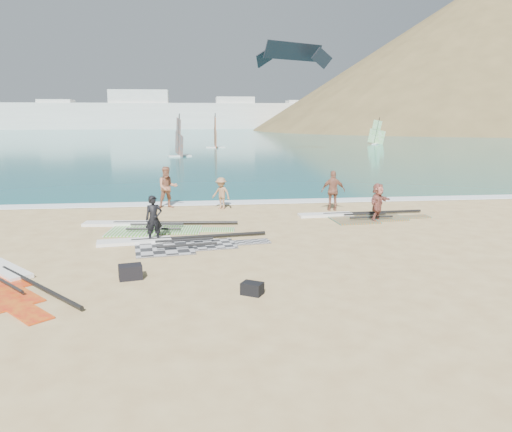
{
  "coord_description": "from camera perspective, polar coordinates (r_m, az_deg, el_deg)",
  "views": [
    {
      "loc": [
        -3.05,
        -12.88,
        4.46
      ],
      "look_at": [
        -0.99,
        4.0,
        1.0
      ],
      "focal_mm": 35.0,
      "sensor_mm": 36.0,
      "label": 1
    }
  ],
  "objects": [
    {
      "name": "windsurfer_right",
      "position": [
        79.1,
        13.62,
        8.84
      ],
      "size": [
        2.19,
        2.17,
        4.12
      ],
      "rotation": [
        0.0,
        0.0,
        0.9
      ],
      "color": "white",
      "rests_on": "ground"
    },
    {
      "name": "ground",
      "position": [
        13.97,
        6.08,
        -7.19
      ],
      "size": [
        300.0,
        300.0,
        0.0
      ],
      "primitive_type": "plane",
      "color": "tan",
      "rests_on": "ground"
    },
    {
      "name": "beachgoer_back",
      "position": [
        23.78,
        8.81,
        2.87
      ],
      "size": [
        1.15,
        0.56,
        1.9
      ],
      "primitive_type": "imported",
      "rotation": [
        0.0,
        0.0,
        3.05
      ],
      "color": "#965C44",
      "rests_on": "ground"
    },
    {
      "name": "kitesurf_kite",
      "position": [
        59.09,
        4.3,
        18.06
      ],
      "size": [
        8.2,
        4.67,
        2.81
      ],
      "rotation": [
        0.0,
        0.0,
        0.48
      ],
      "color": "black",
      "rests_on": "ground"
    },
    {
      "name": "rig_orange",
      "position": [
        22.45,
        11.14,
        -0.04
      ],
      "size": [
        5.81,
        2.33,
        0.2
      ],
      "rotation": [
        0.0,
        0.0,
        0.06
      ],
      "color": "#E24900",
      "rests_on": "ground"
    },
    {
      "name": "rig_red",
      "position": [
        15.05,
        -26.87,
        -6.82
      ],
      "size": [
        4.34,
        5.19,
        0.2
      ],
      "rotation": [
        0.0,
        0.0,
        -0.87
      ],
      "color": "red",
      "rests_on": "ground"
    },
    {
      "name": "surf_line",
      "position": [
        25.75,
        -0.04,
        1.53
      ],
      "size": [
        300.0,
        1.2,
        0.04
      ],
      "primitive_type": "cube",
      "color": "white",
      "rests_on": "ground"
    },
    {
      "name": "beachgoer_left",
      "position": [
        24.57,
        -10.08,
        3.25
      ],
      "size": [
        1.13,
        0.97,
        2.02
      ],
      "primitive_type": "imported",
      "rotation": [
        0.0,
        0.0,
        0.23
      ],
      "color": "#A56A4E",
      "rests_on": "ground"
    },
    {
      "name": "gear_bag_far",
      "position": [
        12.71,
        -0.44,
        -8.29
      ],
      "size": [
        0.63,
        0.58,
        0.31
      ],
      "primitive_type": "cube",
      "rotation": [
        0.0,
        0.0,
        -0.55
      ],
      "color": "black",
      "rests_on": "ground"
    },
    {
      "name": "windsurfer_centre",
      "position": [
        68.49,
        -4.68,
        8.87
      ],
      "size": [
        2.64,
        3.19,
        4.76
      ],
      "rotation": [
        0.0,
        0.0,
        0.06
      ],
      "color": "white",
      "rests_on": "ground"
    },
    {
      "name": "sea",
      "position": [
        144.98,
        -5.82,
        9.68
      ],
      "size": [
        300.0,
        240.0,
        0.06
      ],
      "primitive_type": "cube",
      "color": "navy",
      "rests_on": "ground"
    },
    {
      "name": "rig_grey",
      "position": [
        17.71,
        -9.75,
        -3.08
      ],
      "size": [
        6.13,
        2.71,
        0.2
      ],
      "rotation": [
        0.0,
        0.0,
        0.13
      ],
      "color": "#262628",
      "rests_on": "ground"
    },
    {
      "name": "far_town",
      "position": [
        163.37,
        -11.62,
        11.28
      ],
      "size": [
        160.0,
        8.0,
        12.0
      ],
      "color": "white",
      "rests_on": "ground"
    },
    {
      "name": "gear_bag_near",
      "position": [
        14.28,
        -14.16,
        -6.22
      ],
      "size": [
        0.7,
        0.57,
        0.4
      ],
      "primitive_type": "cube",
      "rotation": [
        0.0,
        0.0,
        0.2
      ],
      "color": "black",
      "rests_on": "ground"
    },
    {
      "name": "rig_green",
      "position": [
        20.5,
        -12.56,
        -1.2
      ],
      "size": [
        6.33,
        2.79,
        0.2
      ],
      "rotation": [
        0.0,
        0.0,
        -0.1
      ],
      "color": "#3AA814",
      "rests_on": "ground"
    },
    {
      "name": "windsurfer_left",
      "position": [
        54.44,
        -8.78,
        8.07
      ],
      "size": [
        2.64,
        2.97,
        4.63
      ],
      "rotation": [
        0.0,
        0.0,
        0.31
      ],
      "color": "white",
      "rests_on": "ground"
    },
    {
      "name": "beachgoer_mid",
      "position": [
        23.98,
        -4.0,
        2.61
      ],
      "size": [
        1.13,
        1.06,
        1.53
      ],
      "primitive_type": "imported",
      "rotation": [
        0.0,
        0.0,
        -0.67
      ],
      "color": "#9E724F",
      "rests_on": "ground"
    },
    {
      "name": "person_wetsuit",
      "position": [
        18.05,
        -11.6,
        -0.32
      ],
      "size": [
        0.69,
        0.55,
        1.67
      ],
      "primitive_type": "imported",
      "rotation": [
        0.0,
        0.0,
        0.27
      ],
      "color": "black",
      "rests_on": "ground"
    },
    {
      "name": "beachgoer_right",
      "position": [
        21.73,
        13.74,
        1.53
      ],
      "size": [
        1.43,
        1.42,
        1.64
      ],
      "primitive_type": "imported",
      "rotation": [
        0.0,
        0.0,
        0.78
      ],
      "color": "#9A5449",
      "rests_on": "ground"
    },
    {
      "name": "headland_main",
      "position": [
        167.89,
        25.01,
        8.92
      ],
      "size": [
        143.0,
        143.0,
        45.0
      ],
      "primitive_type": "cone",
      "color": "brown",
      "rests_on": "ground"
    }
  ]
}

